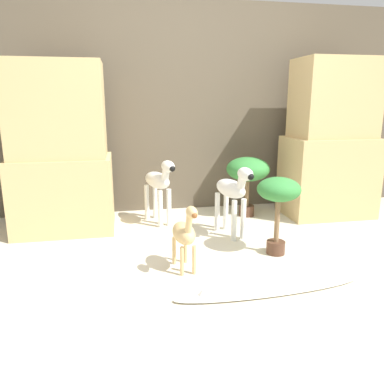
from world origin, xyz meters
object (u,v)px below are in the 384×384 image
object	(u,v)px
potted_palm_front	(279,196)
surfboard	(269,288)
zebra_right	(233,192)
potted_palm_back	(248,172)
giraffe_figurine	(185,232)
zebra_left	(159,183)

from	to	relation	value
potted_palm_front	surfboard	size ratio (longest dim) A/B	0.48
zebra_right	potted_palm_front	world-z (taller)	zebra_right
potted_palm_back	surfboard	xyz separation A→B (m)	(-0.39, -1.57, -0.46)
zebra_right	potted_palm_front	bearing A→B (deg)	-62.97
potted_palm_back	potted_palm_front	bearing A→B (deg)	-95.77
zebra_right	potted_palm_front	distance (m)	0.51
zebra_right	giraffe_figurine	size ratio (longest dim) A/B	1.26
zebra_right	giraffe_figurine	bearing A→B (deg)	-131.11
zebra_right	surfboard	size ratio (longest dim) A/B	0.51
zebra_right	zebra_left	world-z (taller)	same
zebra_right	zebra_left	xyz separation A→B (m)	(-0.60, 0.48, 0.00)
potted_palm_front	surfboard	xyz separation A→B (m)	(-0.28, -0.56, -0.46)
zebra_left	potted_palm_back	world-z (taller)	zebra_left
giraffe_figurine	potted_palm_front	distance (m)	0.80
zebra_left	giraffe_figurine	world-z (taller)	zebra_left
giraffe_figurine	potted_palm_back	xyz separation A→B (m)	(0.87, 1.18, 0.19)
potted_palm_back	surfboard	world-z (taller)	potted_palm_back
surfboard	zebra_right	bearing A→B (deg)	86.90
zebra_left	surfboard	bearing A→B (deg)	-69.81
giraffe_figurine	potted_palm_front	size ratio (longest dim) A/B	0.84
potted_palm_back	surfboard	distance (m)	1.68
zebra_left	surfboard	size ratio (longest dim) A/B	0.51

